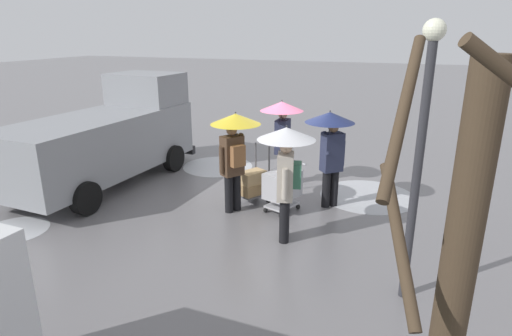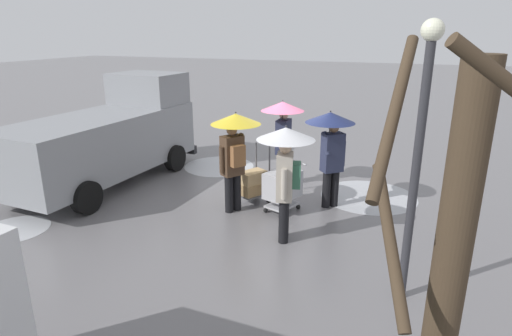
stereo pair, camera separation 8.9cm
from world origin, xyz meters
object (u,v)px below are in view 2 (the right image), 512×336
shopping_cart_vendor (282,186)px  pedestrian_far_side (283,123)px  pedestrian_pink_side (286,158)px  street_lamp (420,139)px  pedestrian_black_side (234,140)px  bare_tree_near (441,304)px  pedestrian_white_side (331,137)px  cargo_van_parked_right (110,136)px  hand_dolly_boxes (253,184)px

shopping_cart_vendor → pedestrian_far_side: bearing=-71.7°
pedestrian_pink_side → street_lamp: (-2.16, 1.13, 0.80)m
pedestrian_black_side → shopping_cart_vendor: bearing=-160.3°
bare_tree_near → pedestrian_black_side: bearing=-52.6°
pedestrian_pink_side → pedestrian_far_side: (0.95, -2.76, 0.01)m
pedestrian_black_side → pedestrian_white_side: 2.03m
pedestrian_far_side → shopping_cart_vendor: bearing=108.3°
shopping_cart_vendor → pedestrian_black_side: size_ratio=0.49×
shopping_cart_vendor → cargo_van_parked_right: bearing=-3.6°
cargo_van_parked_right → bare_tree_near: 9.43m
shopping_cart_vendor → pedestrian_pink_side: bearing=109.8°
street_lamp → bare_tree_near: bearing=95.0°
shopping_cart_vendor → pedestrian_black_side: 1.42m
cargo_van_parked_right → shopping_cart_vendor: bearing=176.4°
hand_dolly_boxes → pedestrian_black_side: bearing=68.9°
cargo_van_parked_right → pedestrian_black_side: cargo_van_parked_right is taller
shopping_cart_vendor → street_lamp: street_lamp is taller
pedestrian_far_side → pedestrian_black_side: bearing=77.0°
pedestrian_far_side → pedestrian_white_side: bearing=145.0°
shopping_cart_vendor → pedestrian_pink_side: pedestrian_pink_side is taller
shopping_cart_vendor → street_lamp: bearing=138.0°
bare_tree_near → street_lamp: 3.03m
cargo_van_parked_right → pedestrian_pink_side: (-5.12, 1.51, 0.39)m
bare_tree_near → shopping_cart_vendor: bearing=-61.7°
pedestrian_white_side → shopping_cart_vendor: bearing=34.2°
pedestrian_black_side → street_lamp: size_ratio=0.56×
cargo_van_parked_right → pedestrian_far_side: (-4.17, -1.26, 0.41)m
cargo_van_parked_right → hand_dolly_boxes: 4.00m
pedestrian_white_side → pedestrian_black_side: bearing=27.1°
hand_dolly_boxes → pedestrian_far_side: pedestrian_far_side is taller
pedestrian_black_side → street_lamp: bearing=150.6°
cargo_van_parked_right → pedestrian_pink_side: cargo_van_parked_right is taller
cargo_van_parked_right → pedestrian_far_side: cargo_van_parked_right is taller
pedestrian_black_side → bare_tree_near: (-3.81, 4.98, 0.34)m
street_lamp → pedestrian_black_side: bearing=-29.4°
bare_tree_near → street_lamp: (0.26, -2.98, 0.46)m
pedestrian_white_side → bare_tree_near: bearing=108.7°
hand_dolly_boxes → shopping_cart_vendor: bearing=165.6°
shopping_cart_vendor → hand_dolly_boxes: bearing=-14.4°
cargo_van_parked_right → shopping_cart_vendor: (-4.68, 0.29, -0.61)m
cargo_van_parked_right → bare_tree_near: size_ratio=1.47×
pedestrian_pink_side → pedestrian_far_side: bearing=-71.0°
pedestrian_pink_side → pedestrian_black_side: same height
hand_dolly_boxes → bare_tree_near: 6.74m
shopping_cart_vendor → pedestrian_far_side: 1.92m
pedestrian_white_side → bare_tree_near: (-2.00, 5.90, 0.33)m
hand_dolly_boxes → pedestrian_white_side: bearing=-166.2°
hand_dolly_boxes → pedestrian_black_side: (0.20, 0.53, 1.11)m
pedestrian_pink_side → bare_tree_near: size_ratio=0.58×
pedestrian_pink_side → street_lamp: 2.56m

